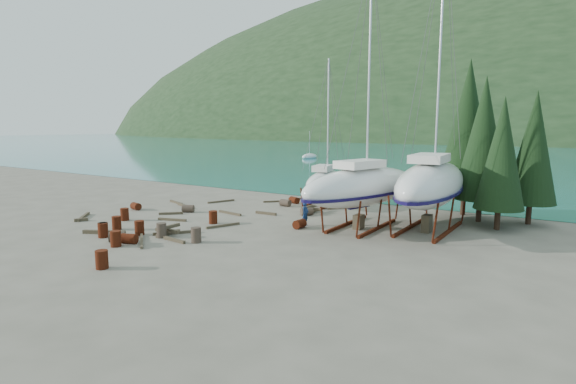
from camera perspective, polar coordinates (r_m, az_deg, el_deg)
The scene contains 53 objects.
ground at distance 28.80m, azimuth -7.38°, elevation -5.01°, with size 600.00×600.00×0.00m, color #61594D.
bay_water at distance 336.68m, azimuth 30.63°, elevation 6.01°, with size 700.00×700.00×0.00m, color teal.
far_hill at distance 341.67m, azimuth 30.67°, elevation 6.02°, with size 800.00×360.00×110.00m, color black.
far_house_left at distance 225.24m, azimuth 13.31°, elevation 7.13°, with size 6.60×5.60×5.60m.
far_house_center at distance 214.62m, azimuth 23.43°, elevation 6.62°, with size 6.60×5.60×5.60m.
cypress_near_right at distance 33.65m, azimuth 23.56°, elevation 6.24°, with size 3.60×3.60×10.00m.
cypress_mid_right at distance 31.47m, azimuth 25.51°, elevation 4.44°, with size 3.06×3.06×8.50m.
cypress_back_left at distance 35.89m, azimuth 21.83°, elevation 7.81°, with size 4.14×4.14×11.50m.
cypress_far_right at distance 34.27m, azimuth 28.75°, elevation 4.96°, with size 3.24×3.24×9.00m.
moored_boat_left at distance 94.68m, azimuth 2.74°, elevation 4.51°, with size 2.00×5.00×6.05m.
moored_boat_mid at distance 101.65m, azimuth 28.82°, elevation 3.76°, with size 2.00×5.00×6.05m.
moored_boat_far at distance 133.90m, azimuth 22.25°, elevation 5.01°, with size 2.00×5.00×6.05m.
large_sailboat_near at distance 29.65m, azimuth 9.48°, elevation 0.75°, with size 5.70×11.31×17.12m.
large_sailboat_far at distance 29.75m, azimuth 17.73°, elevation 1.08°, with size 4.38×12.10×18.76m.
small_sailboat_shore at distance 38.03m, azimuth 4.73°, elevation 1.32°, with size 4.01×7.93×12.14m.
worker at distance 30.13m, azimuth 2.21°, elevation -2.79°, with size 0.59×0.38×1.61m, color navy.
drum_0 at distance 31.05m, azimuth -20.94°, elevation -3.69°, with size 0.58×0.58×0.88m, color #611E10.
drum_1 at distance 27.89m, azimuth -20.91°, elevation -5.32°, with size 0.58×0.58×0.88m, color #2D2823.
drum_2 at distance 37.91m, azimuth -18.75°, elevation -1.73°, with size 0.58×0.58×0.88m, color #611E10.
drum_3 at distance 26.76m, azimuth -21.04°, elevation -5.56°, with size 0.58×0.58×0.88m, color #611E10.
drum_4 at distance 38.88m, azimuth 0.79°, elevation -1.04°, with size 0.58×0.58×0.88m, color #611E10.
drum_5 at distance 26.37m, azimuth -11.59°, elevation -5.37°, with size 0.58×0.58×0.88m, color #2D2823.
drum_6 at distance 29.43m, azimuth 1.48°, elevation -4.08°, with size 0.58×0.58×0.88m, color #611E10.
drum_7 at distance 22.93m, azimuth -22.57°, elevation -7.92°, with size 0.58×0.58×0.88m, color #611E10.
drum_8 at distance 33.89m, azimuth -20.04°, elevation -2.68°, with size 0.58×0.58×0.88m, color #611E10.
drum_9 at distance 37.49m, azimuth -0.33°, elevation -1.39°, with size 0.58×0.58×0.88m, color #2D2823.
drum_10 at distance 29.20m, azimuth -22.44°, elevation -4.51°, with size 0.58×0.58×0.88m, color #611E10.
drum_11 at distance 33.70m, azimuth 2.40°, elevation -2.50°, with size 0.58×0.58×0.88m, color #2D2823.
drum_12 at distance 27.18m, azimuth -19.53°, elevation -5.60°, with size 0.58×0.58×0.88m, color #611E10.
drum_13 at distance 29.12m, azimuth -18.35°, elevation -4.33°, with size 0.58×0.58×0.88m, color #611E10.
drum_14 at distance 31.25m, azimuth -9.49°, elevation -3.18°, with size 0.58×0.58×0.88m, color #611E10.
drum_15 at distance 35.75m, azimuth -12.56°, elevation -2.07°, with size 0.58×0.58×0.88m, color #2D2823.
drum_16 at distance 29.36m, azimuth -22.43°, elevation -4.44°, with size 0.58×0.58×0.88m, color #2D2823.
drum_17 at distance 28.04m, azimuth -15.77°, elevation -4.70°, with size 0.58×0.58×0.88m, color #2D2823.
timber_0 at distance 39.61m, azimuth -1.53°, elevation -1.19°, with size 0.14×2.29×0.14m, color brown.
timber_2 at distance 38.24m, azimuth -13.01°, elevation -1.71°, with size 0.19×2.56×0.19m, color brown.
timber_3 at distance 27.34m, azimuth -18.10°, elevation -5.92°, with size 0.15×3.22×0.15m, color brown.
timber_4 at distance 35.19m, azimuth -14.64°, elevation -2.64°, with size 0.17×1.78×0.17m, color brown.
timber_5 at distance 28.80m, azimuth -14.25°, elevation -5.03°, with size 0.16×2.55×0.16m, color brown.
timber_6 at distance 36.54m, azimuth 6.54°, elevation -2.01°, with size 0.19×1.89×0.19m, color brown.
timber_7 at distance 26.98m, azimuth -14.25°, elevation -5.92°, with size 0.17×1.85×0.17m, color brown.
timber_8 at distance 34.11m, azimuth -2.82°, elevation -2.70°, with size 0.19×1.80×0.19m, color brown.
timber_9 at distance 41.15m, azimuth 1.75°, elevation -0.83°, with size 0.15×2.47×0.15m, color brown.
timber_10 at distance 34.48m, azimuth -7.38°, elevation -2.66°, with size 0.16×2.45×0.16m, color brown.
timber_11 at distance 30.25m, azimuth -8.25°, elevation -4.24°, with size 0.15×2.44×0.15m, color brown.
timber_12 at distance 32.83m, azimuth -14.49°, elevation -3.41°, with size 0.17×2.20×0.17m, color brown.
timber_13 at distance 34.83m, azimuth -24.80°, elevation -3.22°, with size 0.22×0.89×0.22m, color brown.
timber_14 at distance 36.01m, azimuth -24.53°, elevation -2.87°, with size 0.18×2.89×0.18m, color brown.
timber_15 at distance 40.02m, azimuth -8.49°, elevation -1.18°, with size 0.15×2.59×0.15m, color brown.
timber_16 at distance 30.19m, azimuth -22.32°, elevation -4.73°, with size 0.23×2.70×0.23m, color brown.
timber_17 at distance 40.22m, azimuth -14.03°, elevation -1.28°, with size 0.16×2.25×0.16m, color brown.
timber_pile_fore at distance 28.57m, azimuth -14.99°, elevation -4.72°, with size 1.80×1.80×0.60m.
timber_pile_aft at distance 34.80m, azimuth 3.03°, elevation -2.14°, with size 1.80×1.80×0.60m.
Camera 1 is at (18.44, -21.11, 6.59)m, focal length 28.00 mm.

